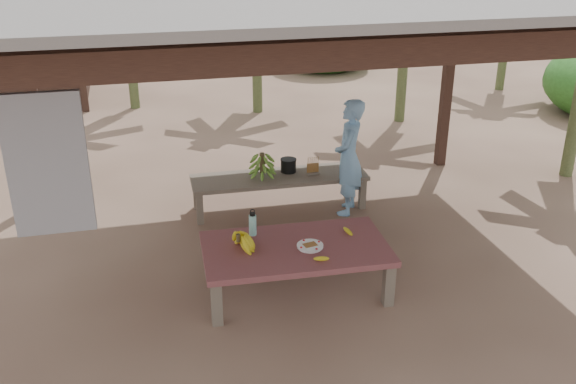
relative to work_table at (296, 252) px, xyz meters
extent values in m
plane|color=brown|center=(0.20, 0.62, -0.43)|extent=(80.00, 80.00, 0.00)
cube|color=black|center=(-2.60, 2.92, 0.92)|extent=(0.13, 0.13, 2.70)
cube|color=black|center=(3.00, 2.92, 0.92)|extent=(0.13, 0.13, 2.70)
cube|color=black|center=(0.20, -1.68, 2.27)|extent=(5.80, 0.14, 0.18)
cube|color=slate|center=(-1.90, -1.68, 1.72)|extent=(0.45, 0.05, 0.85)
cube|color=brown|center=(-0.84, -0.38, -0.21)|extent=(0.10, 0.10, 0.44)
cube|color=brown|center=(0.80, -0.46, -0.21)|extent=(0.10, 0.10, 0.44)
cube|color=brown|center=(-0.80, 0.46, -0.21)|extent=(0.10, 0.10, 0.44)
cube|color=brown|center=(0.84, 0.38, -0.21)|extent=(0.10, 0.10, 0.44)
cube|color=maroon|center=(0.00, 0.00, 0.04)|extent=(1.84, 1.08, 0.06)
cube|color=brown|center=(-0.75, 1.73, -0.23)|extent=(0.08, 0.08, 0.40)
cube|color=brown|center=(1.31, 1.69, -0.23)|extent=(0.08, 0.08, 0.40)
cube|color=brown|center=(-0.74, 2.19, -0.23)|extent=(0.08, 0.08, 0.40)
cube|color=brown|center=(1.32, 2.15, -0.23)|extent=(0.08, 0.08, 0.40)
cube|color=brown|center=(0.29, 1.94, -0.01)|extent=(2.21, 0.65, 0.05)
cylinder|color=white|center=(0.13, -0.07, 0.07)|extent=(0.24, 0.24, 0.01)
cylinder|color=white|center=(0.13, -0.07, 0.09)|extent=(0.26, 0.26, 0.02)
cube|color=brown|center=(0.13, -0.07, 0.09)|extent=(0.14, 0.11, 0.02)
ellipsoid|color=yellow|center=(0.16, -0.33, 0.09)|extent=(0.16, 0.04, 0.04)
ellipsoid|color=yellow|center=(0.58, 0.14, 0.09)|extent=(0.08, 0.16, 0.04)
cylinder|color=#3FC6BA|center=(-0.36, 0.34, 0.17)|extent=(0.08, 0.08, 0.21)
cylinder|color=black|center=(-0.36, 0.34, 0.29)|extent=(0.05, 0.05, 0.03)
torus|color=black|center=(-0.36, 0.34, 0.32)|extent=(0.05, 0.01, 0.05)
cylinder|color=black|center=(0.43, 2.04, 0.10)|extent=(0.19, 0.19, 0.17)
imported|color=#6898C6|center=(1.10, 1.65, 0.29)|extent=(0.56, 0.63, 1.46)
cylinder|color=#596638|center=(3.27, 5.11, 1.25)|extent=(0.18, 0.18, 3.36)
cylinder|color=#596638|center=(0.88, 6.30, 0.92)|extent=(0.18, 0.18, 2.70)
cylinder|color=#596638|center=(-1.38, 7.14, 1.30)|extent=(0.18, 0.18, 3.47)
cylinder|color=#596638|center=(6.26, 6.73, 1.05)|extent=(0.18, 0.18, 2.98)
camera|label=1|loc=(-1.39, -5.33, 3.03)|focal=40.00mm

